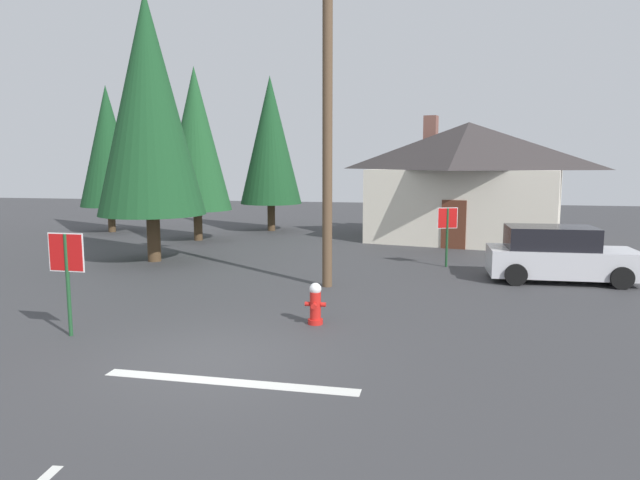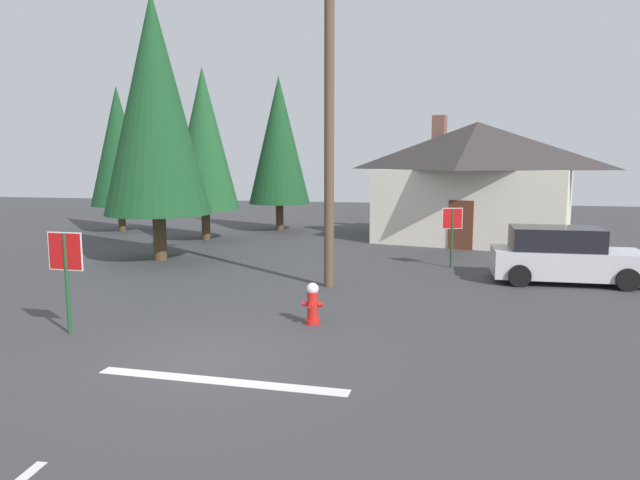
# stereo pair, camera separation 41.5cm
# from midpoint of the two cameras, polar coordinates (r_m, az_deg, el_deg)

# --- Properties ---
(ground_plane) EXTENTS (80.00, 80.00, 0.10)m
(ground_plane) POSITION_cam_midpoint_polar(r_m,az_deg,el_deg) (11.05, -11.86, -11.61)
(ground_plane) COLOR #38383A
(lane_stop_bar) EXTENTS (4.34, 0.41, 0.01)m
(lane_stop_bar) POSITION_cam_midpoint_polar(r_m,az_deg,el_deg) (9.88, -10.18, -13.62)
(lane_stop_bar) COLOR silver
(lane_stop_bar) RESTS_ON ground
(stop_sign_near) EXTENTS (0.80, 0.08, 2.15)m
(stop_sign_near) POSITION_cam_midpoint_polar(r_m,az_deg,el_deg) (12.93, -24.54, -2.07)
(stop_sign_near) COLOR #1E4C28
(stop_sign_near) RESTS_ON ground
(fire_hydrant) EXTENTS (0.47, 0.40, 0.93)m
(fire_hydrant) POSITION_cam_midpoint_polar(r_m,az_deg,el_deg) (12.84, -1.39, -6.32)
(fire_hydrant) COLOR red
(fire_hydrant) RESTS_ON ground
(utility_pole) EXTENTS (1.60, 0.28, 9.56)m
(utility_pole) POSITION_cam_midpoint_polar(r_m,az_deg,el_deg) (16.37, -0.00, 12.61)
(utility_pole) COLOR brown
(utility_pole) RESTS_ON ground
(stop_sign_far) EXTENTS (0.67, 0.26, 2.03)m
(stop_sign_far) POSITION_cam_midpoint_polar(r_m,az_deg,el_deg) (19.97, 11.86, 1.46)
(stop_sign_far) COLOR #1E4C28
(stop_sign_far) RESTS_ON ground
(house) EXTENTS (9.71, 8.20, 5.71)m
(house) POSITION_cam_midpoint_polar(r_m,az_deg,el_deg) (27.05, 13.88, 5.82)
(house) COLOR silver
(house) RESTS_ON ground
(parked_car) EXTENTS (4.24, 2.05, 1.65)m
(parked_car) POSITION_cam_midpoint_polar(r_m,az_deg,el_deg) (18.65, 21.84, -1.41)
(parked_car) COLOR silver
(parked_car) RESTS_ON ground
(pine_tree_tall_left) EXTENTS (3.75, 3.75, 9.37)m
(pine_tree_tall_left) POSITION_cam_midpoint_polar(r_m,az_deg,el_deg) (21.54, -17.10, 12.61)
(pine_tree_tall_left) COLOR #4C3823
(pine_tree_tall_left) RESTS_ON ground
(pine_tree_mid_left) EXTENTS (2.92, 2.92, 7.29)m
(pine_tree_mid_left) POSITION_cam_midpoint_polar(r_m,az_deg,el_deg) (31.10, -20.53, 8.63)
(pine_tree_mid_left) COLOR #4C3823
(pine_tree_mid_left) RESTS_ON ground
(pine_tree_short_left) EXTENTS (3.13, 3.13, 7.82)m
(pine_tree_short_left) POSITION_cam_midpoint_polar(r_m,az_deg,el_deg) (29.84, -5.31, 9.74)
(pine_tree_short_left) COLOR #4C3823
(pine_tree_short_left) RESTS_ON ground
(pine_tree_far_center) EXTENTS (3.08, 3.08, 7.71)m
(pine_tree_far_center) POSITION_cam_midpoint_polar(r_m,az_deg,el_deg) (26.70, -12.61, 9.67)
(pine_tree_far_center) COLOR #4C3823
(pine_tree_far_center) RESTS_ON ground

